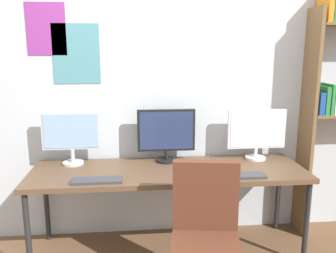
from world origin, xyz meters
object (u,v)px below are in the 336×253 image
Objects in this scene: office_chair at (205,253)px; keyboard_left at (97,180)px; monitor_left at (71,135)px; monitor_right at (257,132)px; keyboard_right at (243,176)px; computer_mouse at (214,173)px; desk at (169,175)px; monitor_center at (166,133)px.

office_chair is 0.94m from keyboard_left.
monitor_right is (1.61, 0.00, -0.01)m from monitor_left.
monitor_right is 1.46m from keyboard_left.
keyboard_left is at bearing 180.00° from keyboard_right.
computer_mouse is (0.17, 0.53, 0.35)m from office_chair.
keyboard_right is at bearing 0.00° from keyboard_left.
computer_mouse is (-0.47, -0.39, -0.23)m from monitor_right.
office_chair is at bearing -76.20° from desk.
monitor_center is 0.57m from computer_mouse.
keyboard_right is (1.37, -0.44, -0.25)m from monitor_left.
desk is 0.61m from keyboard_left.
monitor_left reaches higher than desk.
monitor_center is at bearing 100.70° from office_chair.
computer_mouse is (0.34, -0.39, -0.24)m from monitor_center.
keyboard_left is (-0.56, -0.23, 0.06)m from desk.
keyboard_right is at bearing -14.10° from computer_mouse.
monitor_center is (-0.17, 0.92, 0.59)m from office_chair.
desk is 0.39m from computer_mouse.
computer_mouse is (0.34, -0.18, 0.07)m from desk.
desk is at bearing 157.67° from keyboard_right.
keyboard_left is 3.94× the size of computer_mouse.
monitor_center is 1.32× the size of keyboard_left.
office_chair is at bearing -107.41° from computer_mouse.
monitor_center is 5.22× the size of computer_mouse.
keyboard_left is at bearing -141.70° from monitor_center.
office_chair is at bearing -43.21° from monitor_left.
office_chair is at bearing -33.12° from keyboard_left.
office_chair is 2.89× the size of keyboard_right.
computer_mouse is (-0.22, 0.05, 0.01)m from keyboard_right.
desk is 0.37m from monitor_center.
desk is 6.57× the size of keyboard_right.
desk is 0.78m from office_chair.
office_chair is 1.26m from monitor_right.
keyboard_right is at bearing -17.93° from monitor_left.
keyboard_right is (1.12, 0.00, 0.00)m from keyboard_left.
monitor_left is at bearing 161.36° from computer_mouse.
computer_mouse is at bearing 72.59° from office_chair.
office_chair reaches higher than desk.
monitor_center is at bearing 0.00° from monitor_left.
monitor_left is 1.46m from keyboard_right.
monitor_right reaches higher than desk.
desk is 2.28× the size of office_chair.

